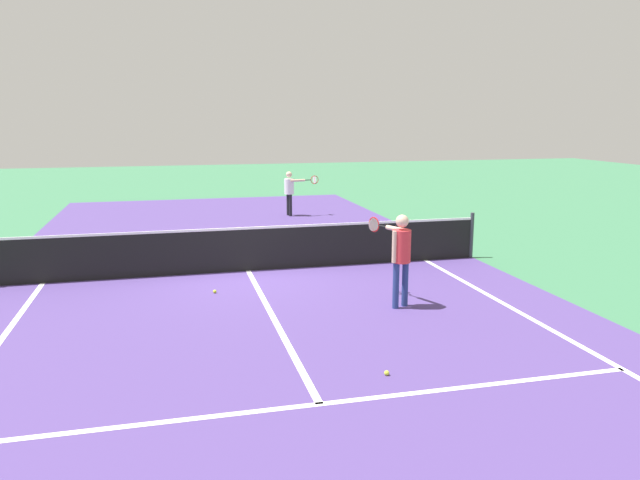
% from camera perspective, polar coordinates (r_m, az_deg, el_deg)
% --- Properties ---
extents(ground_plane, '(60.00, 60.00, 0.00)m').
position_cam_1_polar(ground_plane, '(13.23, -6.74, -2.89)').
color(ground_plane, '#38724C').
extents(court_surface_inbounds, '(10.62, 24.40, 0.00)m').
position_cam_1_polar(court_surface_inbounds, '(13.23, -6.74, -2.88)').
color(court_surface_inbounds, '#4C387A').
rests_on(court_surface_inbounds, ground_plane).
extents(line_sideline_right, '(0.10, 11.89, 0.01)m').
position_cam_1_polar(line_sideline_right, '(9.42, 24.67, -9.85)').
color(line_sideline_right, white).
rests_on(line_sideline_right, ground_plane).
extents(line_service_near, '(8.22, 0.10, 0.01)m').
position_cam_1_polar(line_service_near, '(7.28, -0.03, -15.11)').
color(line_service_near, white).
rests_on(line_service_near, ground_plane).
extents(line_center_service, '(0.10, 6.40, 0.01)m').
position_cam_1_polar(line_center_service, '(10.19, -4.41, -7.22)').
color(line_center_service, white).
rests_on(line_center_service, ground_plane).
extents(net, '(10.61, 0.09, 1.07)m').
position_cam_1_polar(net, '(13.11, -6.79, -0.80)').
color(net, '#33383D').
rests_on(net, ground_plane).
extents(player_near, '(0.50, 1.19, 1.63)m').
position_cam_1_polar(player_near, '(10.55, 7.53, -0.94)').
color(player_near, navy).
rests_on(player_near, ground_plane).
extents(player_far, '(1.16, 0.42, 1.48)m').
position_cam_1_polar(player_far, '(20.36, -2.82, 4.82)').
color(player_far, black).
rests_on(player_far, ground_plane).
extents(tennis_ball_mid_court, '(0.07, 0.07, 0.07)m').
position_cam_1_polar(tennis_ball_mid_court, '(8.05, 6.26, -12.27)').
color(tennis_ball_mid_court, '#CCE033').
rests_on(tennis_ball_mid_court, ground_plane).
extents(tennis_ball_near_net, '(0.07, 0.07, 0.07)m').
position_cam_1_polar(tennis_ball_near_net, '(11.67, -9.83, -4.77)').
color(tennis_ball_near_net, '#CCE033').
rests_on(tennis_ball_near_net, ground_plane).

